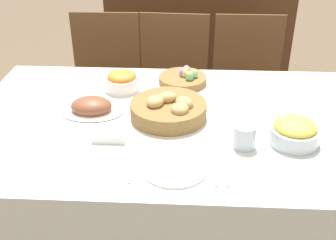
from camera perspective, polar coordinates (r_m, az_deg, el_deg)
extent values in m
cube|color=silver|center=(1.94, 0.19, -9.29)|extent=(1.67, 1.04, 0.73)
cylinder|color=brown|center=(2.59, -13.23, -2.96)|extent=(0.03, 0.03, 0.43)
cylinder|color=brown|center=(2.52, -4.66, -3.18)|extent=(0.03, 0.03, 0.43)
cylinder|color=brown|center=(2.91, -11.49, 1.19)|extent=(0.03, 0.03, 0.43)
cylinder|color=brown|center=(2.85, -3.87, 1.10)|extent=(0.03, 0.03, 0.43)
cube|color=brown|center=(2.60, -8.68, 3.43)|extent=(0.43, 0.43, 0.02)
cube|color=brown|center=(2.69, -8.36, 9.73)|extent=(0.42, 0.03, 0.44)
cylinder|color=brown|center=(2.50, 6.44, -3.55)|extent=(0.03, 0.03, 0.43)
cylinder|color=brown|center=(2.56, 15.14, -3.68)|extent=(0.03, 0.03, 0.43)
cylinder|color=brown|center=(2.83, 6.05, 0.79)|extent=(0.03, 0.03, 0.43)
cylinder|color=brown|center=(2.89, 13.76, 0.60)|extent=(0.03, 0.03, 0.43)
cube|color=brown|center=(2.58, 10.81, 2.95)|extent=(0.42, 0.42, 0.02)
cube|color=brown|center=(2.67, 10.78, 9.32)|extent=(0.42, 0.02, 0.44)
cylinder|color=brown|center=(2.52, -4.41, -3.12)|extent=(0.03, 0.03, 0.43)
cylinder|color=brown|center=(2.49, 4.43, -3.61)|extent=(0.03, 0.03, 0.43)
cylinder|color=brown|center=(2.85, -3.11, 1.13)|extent=(0.03, 0.03, 0.43)
cylinder|color=brown|center=(2.82, 4.70, 0.74)|extent=(0.03, 0.03, 0.43)
cube|color=brown|center=(2.55, 0.42, 3.25)|extent=(0.44, 0.44, 0.02)
cube|color=brown|center=(2.65, 0.86, 9.66)|extent=(0.42, 0.04, 0.44)
cube|color=#4C2D19|center=(3.36, 4.00, 10.03)|extent=(1.35, 0.44, 0.89)
cylinder|color=olive|center=(1.73, 0.05, 1.37)|extent=(0.31, 0.31, 0.06)
ellipsoid|color=tan|center=(1.65, 1.61, 1.44)|extent=(0.09, 0.09, 0.05)
ellipsoid|color=tan|center=(1.72, -0.11, 3.12)|extent=(0.10, 0.08, 0.05)
ellipsoid|color=tan|center=(1.69, 2.21, 2.29)|extent=(0.10, 0.10, 0.05)
ellipsoid|color=tan|center=(1.69, -1.72, 2.55)|extent=(0.09, 0.10, 0.05)
cylinder|color=olive|center=(2.03, 1.98, 5.49)|extent=(0.23, 0.23, 0.03)
ellipsoid|color=#F4D151|center=(2.01, 2.29, 6.32)|extent=(0.03, 0.03, 0.04)
ellipsoid|color=#B27AD1|center=(2.02, 2.09, 6.41)|extent=(0.04, 0.04, 0.05)
ellipsoid|color=#B27AD1|center=(2.06, 2.51, 6.83)|extent=(0.03, 0.03, 0.04)
ellipsoid|color=#F29E4C|center=(2.03, 2.53, 6.58)|extent=(0.04, 0.04, 0.05)
ellipsoid|color=#7FCC7A|center=(1.98, 2.92, 5.92)|extent=(0.04, 0.04, 0.05)
ellipsoid|color=#7FCC7A|center=(2.01, 3.59, 6.21)|extent=(0.04, 0.04, 0.05)
ellipsoid|color=white|center=(1.80, -10.27, 1.20)|extent=(0.26, 0.19, 0.01)
ellipsoid|color=brown|center=(1.79, -10.34, 1.89)|extent=(0.17, 0.13, 0.07)
cylinder|color=white|center=(1.97, -6.24, 4.94)|extent=(0.16, 0.16, 0.06)
ellipsoid|color=orange|center=(1.95, -6.30, 5.96)|extent=(0.13, 0.13, 0.05)
cylinder|color=silver|center=(1.63, 16.65, -1.96)|extent=(0.18, 0.18, 0.06)
ellipsoid|color=#F4DB4C|center=(1.61, 16.86, -0.73)|extent=(0.16, 0.16, 0.06)
cylinder|color=white|center=(1.44, 0.88, -6.36)|extent=(0.23, 0.23, 0.01)
cube|color=#B7B7BC|center=(1.46, -4.73, -6.24)|extent=(0.02, 0.19, 0.00)
cube|color=#B7B7BC|center=(1.45, 6.52, -6.57)|extent=(0.02, 0.19, 0.00)
cube|color=#B7B7BC|center=(1.45, 7.71, -6.59)|extent=(0.02, 0.19, 0.00)
cylinder|color=silver|center=(1.56, 10.32, -2.18)|extent=(0.08, 0.08, 0.09)
cube|color=white|center=(1.60, -7.91, -2.07)|extent=(0.12, 0.08, 0.03)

